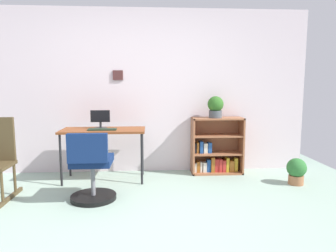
{
  "coord_description": "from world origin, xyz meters",
  "views": [
    {
      "loc": [
        0.21,
        -2.47,
        1.3
      ],
      "look_at": [
        0.44,
        1.16,
        0.82
      ],
      "focal_mm": 32.49,
      "sensor_mm": 36.0,
      "label": 1
    }
  ],
  "objects": [
    {
      "name": "ground_plane",
      "position": [
        0.0,
        0.0,
        0.0
      ],
      "size": [
        6.24,
        6.24,
        0.0
      ],
      "primitive_type": "plane",
      "color": "#92AC9C"
    },
    {
      "name": "bookshelf_low",
      "position": [
        1.21,
        1.95,
        0.36
      ],
      "size": [
        0.75,
        0.3,
        0.84
      ],
      "color": "#965939",
      "rests_on": "ground_plane"
    },
    {
      "name": "office_chair",
      "position": [
        -0.43,
        0.89,
        0.35
      ],
      "size": [
        0.52,
        0.55,
        0.81
      ],
      "color": "black",
      "rests_on": "ground_plane"
    },
    {
      "name": "potted_plant_floor",
      "position": [
        2.16,
        1.32,
        0.19
      ],
      "size": [
        0.25,
        0.25,
        0.35
      ],
      "color": "#9E6642",
      "rests_on": "ground_plane"
    },
    {
      "name": "wall_back",
      "position": [
        -0.0,
        2.15,
        1.21
      ],
      "size": [
        5.2,
        0.12,
        2.42
      ],
      "color": "silver",
      "rests_on": "ground_plane"
    },
    {
      "name": "desk",
      "position": [
        -0.41,
        1.68,
        0.65
      ],
      "size": [
        1.13,
        0.53,
        0.71
      ],
      "color": "brown",
      "rests_on": "ground_plane"
    },
    {
      "name": "monitor",
      "position": [
        -0.46,
        1.74,
        0.84
      ],
      "size": [
        0.26,
        0.18,
        0.25
      ],
      "color": "#262628",
      "rests_on": "desk"
    },
    {
      "name": "keyboard",
      "position": [
        -0.41,
        1.59,
        0.72
      ],
      "size": [
        0.37,
        0.14,
        0.02
      ],
      "primitive_type": "cube",
      "color": "#1F2F22",
      "rests_on": "desk"
    },
    {
      "name": "potted_plant_on_shelf",
      "position": [
        1.18,
        1.9,
        1.0
      ],
      "size": [
        0.23,
        0.23,
        0.32
      ],
      "color": "#474C51",
      "rests_on": "bookshelf_low"
    }
  ]
}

